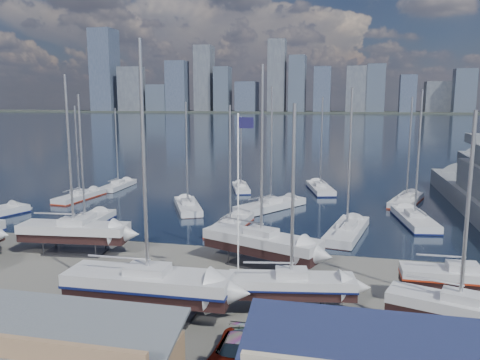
# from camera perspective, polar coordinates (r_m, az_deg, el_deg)

# --- Properties ---
(ground) EXTENTS (1400.00, 1400.00, 0.00)m
(ground) POSITION_cam_1_polar(r_m,az_deg,el_deg) (36.90, -9.40, -12.51)
(ground) COLOR #605E59
(ground) RESTS_ON ground
(water) EXTENTS (1400.00, 600.00, 0.40)m
(water) POSITION_cam_1_polar(r_m,az_deg,el_deg) (342.19, 10.42, 7.00)
(water) COLOR #1A283D
(water) RESTS_ON ground
(far_shore) EXTENTS (1400.00, 80.00, 2.20)m
(far_shore) POSITION_cam_1_polar(r_m,az_deg,el_deg) (601.93, 11.41, 8.09)
(far_shore) COLOR #2D332D
(far_shore) RESTS_ON ground
(skyline) EXTENTS (639.14, 43.80, 107.69)m
(skyline) POSITION_cam_1_polar(r_m,az_deg,el_deg) (596.32, 10.75, 11.75)
(skyline) COLOR #475166
(skyline) RESTS_ON far_shore
(sailboat_cradle_2) EXTENTS (10.10, 3.72, 16.12)m
(sailboat_cradle_2) POSITION_cam_1_polar(r_m,az_deg,el_deg) (45.60, -19.57, -5.89)
(sailboat_cradle_2) COLOR #2D2D33
(sailboat_cradle_2) RESTS_ON ground
(sailboat_cradle_3) EXTENTS (10.94, 3.25, 17.47)m
(sailboat_cradle_3) POSITION_cam_1_polar(r_m,az_deg,el_deg) (31.41, -11.15, -12.36)
(sailboat_cradle_3) COLOR #2D2D33
(sailboat_cradle_3) RESTS_ON ground
(sailboat_cradle_4) EXTENTS (10.59, 6.49, 16.69)m
(sailboat_cradle_4) POSITION_cam_1_polar(r_m,az_deg,el_deg) (39.56, 2.60, -7.62)
(sailboat_cradle_4) COLOR #2D2D33
(sailboat_cradle_4) RESTS_ON ground
(sailboat_cradle_5) EXTENTS (8.61, 3.68, 13.67)m
(sailboat_cradle_5) POSITION_cam_1_polar(r_m,az_deg,el_deg) (31.48, 6.26, -12.56)
(sailboat_cradle_5) COLOR #2D2D33
(sailboat_cradle_5) RESTS_ON ground
(sailboat_cradle_6) EXTENTS (8.09, 2.35, 13.25)m
(sailboat_cradle_6) POSITION_cam_1_polar(r_m,az_deg,el_deg) (35.86, 25.43, -10.69)
(sailboat_cradle_6) COLOR #2D2D33
(sailboat_cradle_6) RESTS_ON ground
(sailboat_cradle_7) EXTENTS (8.32, 4.68, 13.32)m
(sailboat_cradle_7) POSITION_cam_1_polar(r_m,az_deg,el_deg) (30.72, 25.19, -14.04)
(sailboat_cradle_7) COLOR #2D2D33
(sailboat_cradle_7) RESTS_ON ground
(sailboat_moored_1) EXTENTS (3.49, 9.47, 13.85)m
(sailboat_moored_1) POSITION_cam_1_polar(r_m,az_deg,el_deg) (70.54, -18.95, -2.02)
(sailboat_moored_1) COLOR black
(sailboat_moored_1) RESTS_ON water
(sailboat_moored_2) EXTENTS (2.72, 8.95, 13.42)m
(sailboat_moored_2) POSITION_cam_1_polar(r_m,az_deg,el_deg) (77.83, -14.61, -0.76)
(sailboat_moored_2) COLOR black
(sailboat_moored_2) RESTS_ON water
(sailboat_moored_3) EXTENTS (3.42, 10.35, 15.26)m
(sailboat_moored_3) POSITION_cam_1_polar(r_m,az_deg,el_deg) (54.88, -18.33, -5.18)
(sailboat_moored_3) COLOR black
(sailboat_moored_3) RESTS_ON water
(sailboat_moored_4) EXTENTS (6.49, 9.75, 14.39)m
(sailboat_moored_4) POSITION_cam_1_polar(r_m,az_deg,el_deg) (60.62, -6.39, -3.37)
(sailboat_moored_4) COLOR black
(sailboat_moored_4) RESTS_ON water
(sailboat_moored_5) EXTENTS (4.59, 8.37, 12.06)m
(sailboat_moored_5) POSITION_cam_1_polar(r_m,az_deg,el_deg) (73.51, 0.12, -1.05)
(sailboat_moored_5) COLOR black
(sailboat_moored_5) RESTS_ON water
(sailboat_moored_6) EXTENTS (3.59, 9.62, 14.05)m
(sailboat_moored_6) POSITION_cam_1_polar(r_m,az_deg,el_deg) (51.39, -1.18, -5.67)
(sailboat_moored_6) COLOR black
(sailboat_moored_6) RESTS_ON water
(sailboat_moored_7) EXTENTS (8.47, 10.74, 16.38)m
(sailboat_moored_7) POSITION_cam_1_polar(r_m,az_deg,el_deg) (60.70, 3.78, -3.31)
(sailboat_moored_7) COLOR black
(sailboat_moored_7) RESTS_ON water
(sailboat_moored_8) EXTENTS (5.22, 10.55, 15.19)m
(sailboat_moored_8) POSITION_cam_1_polar(r_m,az_deg,el_deg) (73.80, 9.75, -1.15)
(sailboat_moored_8) COLOR black
(sailboat_moored_8) RESTS_ON water
(sailboat_moored_9) EXTENTS (4.93, 10.87, 15.86)m
(sailboat_moored_9) POSITION_cam_1_polar(r_m,az_deg,el_deg) (50.10, 12.89, -6.30)
(sailboat_moored_9) COLOR black
(sailboat_moored_9) RESTS_ON water
(sailboat_moored_10) EXTENTS (4.42, 10.87, 15.79)m
(sailboat_moored_10) POSITION_cam_1_polar(r_m,az_deg,el_deg) (57.28, 20.48, -4.69)
(sailboat_moored_10) COLOR black
(sailboat_moored_10) RESTS_ON water
(sailboat_moored_11) EXTENTS (5.94, 10.46, 15.08)m
(sailboat_moored_11) POSITION_cam_1_polar(r_m,az_deg,el_deg) (67.81, 19.61, -2.50)
(sailboat_moored_11) COLOR black
(sailboat_moored_11) RESTS_ON water
(car_b) EXTENTS (4.22, 2.71, 1.31)m
(car_b) POSITION_cam_1_polar(r_m,az_deg,el_deg) (29.11, -16.21, -17.62)
(car_b) COLOR gray
(car_b) RESTS_ON ground
(car_c) EXTENTS (2.34, 4.74, 1.29)m
(car_c) POSITION_cam_1_polar(r_m,az_deg,el_deg) (26.40, -0.79, -20.24)
(car_c) COLOR gray
(car_c) RESTS_ON ground
(car_d) EXTENTS (1.92, 4.57, 1.32)m
(car_d) POSITION_cam_1_polar(r_m,az_deg,el_deg) (26.36, -0.60, -20.26)
(car_d) COLOR gray
(car_d) RESTS_ON ground
(flagpole) EXTENTS (1.14, 0.12, 12.99)m
(flagpole) POSITION_cam_1_polar(r_m,az_deg,el_deg) (32.78, -0.07, -1.40)
(flagpole) COLOR white
(flagpole) RESTS_ON ground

